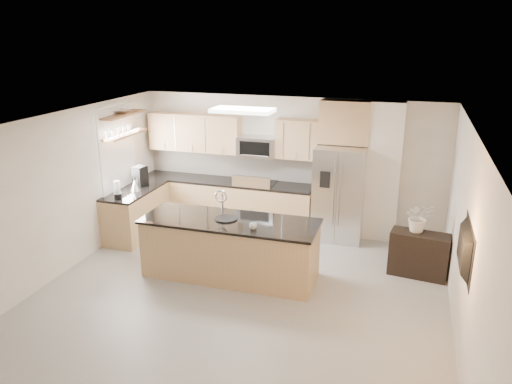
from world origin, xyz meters
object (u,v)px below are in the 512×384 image
(bowl, at_px, (123,111))
(flower_vase, at_px, (420,210))
(microwave, at_px, (257,147))
(cup, at_px, (253,226))
(television, at_px, (460,248))
(range, at_px, (256,205))
(kettle, at_px, (135,185))
(credenza, at_px, (419,254))
(platter, at_px, (226,219))
(coffee_maker, at_px, (140,176))
(island, at_px, (230,248))
(blender, at_px, (118,191))
(refrigerator, at_px, (339,193))

(bowl, xyz_separation_m, flower_vase, (5.33, -0.17, -1.29))
(microwave, bearing_deg, cup, -74.09)
(microwave, height_order, television, microwave)
(range, height_order, cup, range)
(kettle, bearing_deg, cup, -24.77)
(credenza, distance_m, platter, 3.15)
(coffee_maker, xyz_separation_m, bowl, (-0.16, -0.17, 1.28))
(platter, height_order, television, television)
(coffee_maker, height_order, flower_vase, flower_vase)
(range, relative_size, flower_vase, 1.58)
(microwave, bearing_deg, coffee_maker, -156.26)
(cup, bearing_deg, television, -14.91)
(island, distance_m, coffee_maker, 2.77)
(island, distance_m, platter, 0.49)
(credenza, bearing_deg, range, 166.13)
(platter, xyz_separation_m, coffee_maker, (-2.27, 1.32, 0.13))
(island, distance_m, credenza, 3.03)
(bowl, bearing_deg, blender, -75.11)
(kettle, distance_m, coffee_maker, 0.33)
(microwave, xyz_separation_m, platter, (0.18, -2.24, -0.66))
(platter, bearing_deg, credenza, 17.01)
(refrigerator, bearing_deg, bowl, -166.79)
(refrigerator, bearing_deg, credenza, -38.27)
(microwave, relative_size, cup, 6.70)
(microwave, height_order, bowl, bowl)
(refrigerator, distance_m, flower_vase, 1.80)
(refrigerator, bearing_deg, blender, -157.12)
(range, distance_m, island, 2.14)
(blender, height_order, coffee_maker, coffee_maker)
(bowl, relative_size, television, 0.33)
(bowl, bearing_deg, credenza, -2.62)
(range, xyz_separation_m, bowl, (-2.25, -0.96, 1.91))
(flower_vase, bearing_deg, range, 159.79)
(blender, xyz_separation_m, coffee_maker, (-0.02, 0.83, 0.04))
(refrigerator, bearing_deg, coffee_maker, -168.69)
(microwave, relative_size, credenza, 0.83)
(coffee_maker, bearing_deg, flower_vase, -3.71)
(bowl, xyz_separation_m, television, (5.76, -2.16, -1.03))
(island, distance_m, bowl, 3.35)
(island, bearing_deg, kettle, 155.48)
(microwave, xyz_separation_m, bowl, (-2.25, -1.09, 0.75))
(microwave, relative_size, blender, 2.32)
(microwave, relative_size, television, 0.71)
(microwave, xyz_separation_m, blender, (-2.08, -1.75, -0.57))
(refrigerator, bearing_deg, range, 178.40)
(microwave, distance_m, coffee_maker, 2.35)
(credenza, distance_m, coffee_maker, 5.30)
(credenza, xyz_separation_m, bowl, (-5.39, 0.25, 2.02))
(range, relative_size, credenza, 1.25)
(cup, distance_m, platter, 0.59)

